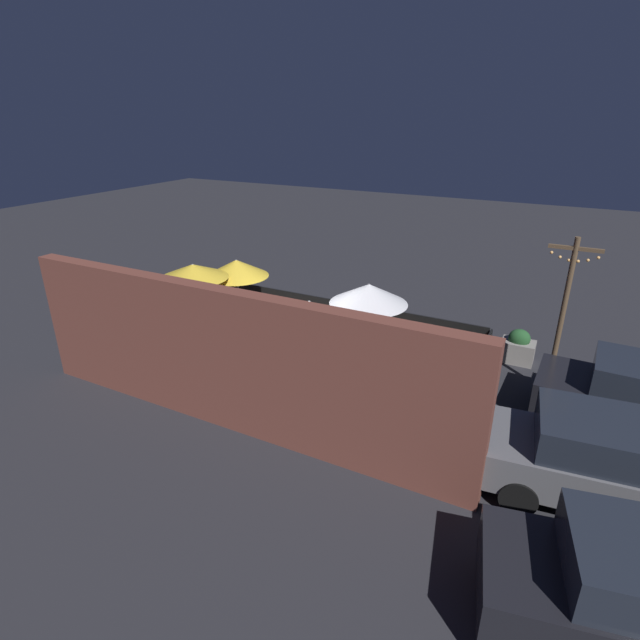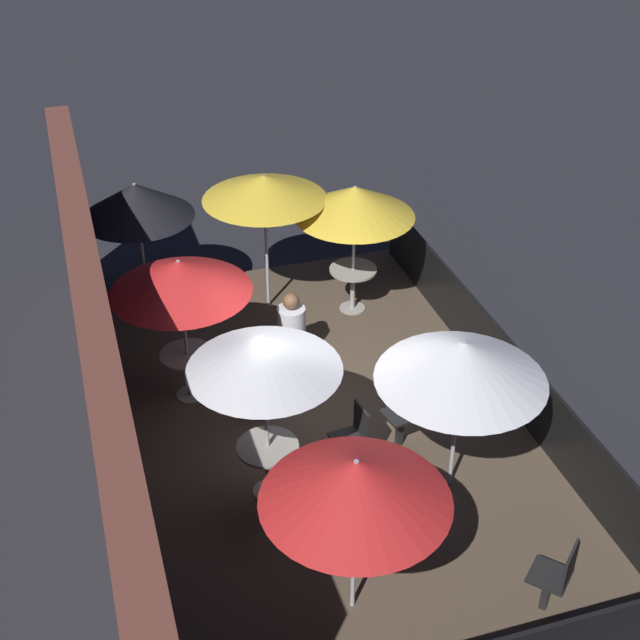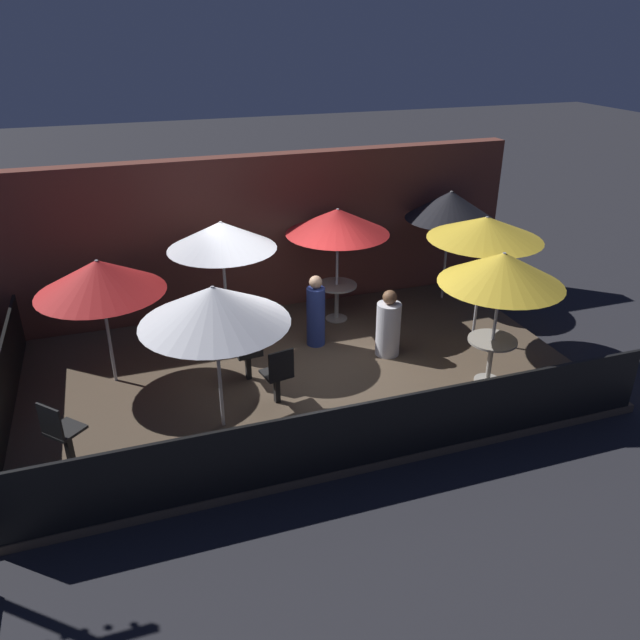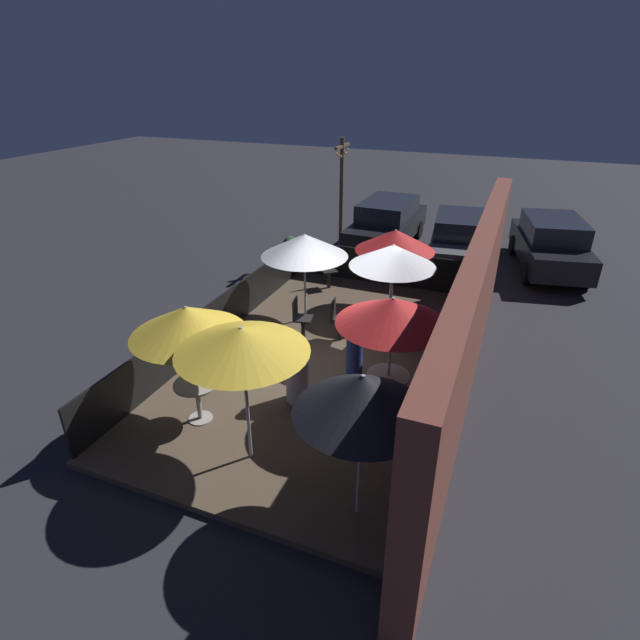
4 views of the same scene
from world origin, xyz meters
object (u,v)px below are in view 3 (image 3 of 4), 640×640
Objects in this scene: patio_umbrella_1 at (221,236)px; patio_umbrella_3 at (99,277)px; patron_0 at (388,327)px; patio_chair_2 at (61,431)px; dining_table_1 at (227,320)px; patio_chair_1 at (249,352)px; patron_1 at (316,313)px; patio_umbrella_4 at (486,228)px; patio_umbrella_6 at (450,205)px; dining_table_0 at (337,292)px; patio_umbrella_0 at (338,221)px; patio_umbrella_5 at (214,305)px; patio_umbrella_2 at (502,269)px; patio_chair_0 at (278,373)px; dining_table_2 at (491,349)px.

patio_umbrella_3 is at bearing -167.72° from patio_umbrella_1.
patio_chair_2 is at bearing 6.77° from patron_0.
patio_chair_1 is (0.11, -1.12, -0.06)m from dining_table_1.
patron_1 is (-1.06, 0.74, 0.08)m from patron_0.
patio_umbrella_4 reaches higher than patron_1.
dining_table_0 is (-2.43, -0.25, -1.40)m from patio_umbrella_6.
patron_1 is at bearing -129.56° from patio_umbrella_0.
dining_table_1 is (-2.21, -0.58, 0.01)m from dining_table_0.
patio_umbrella_2 is at bearing -2.30° from patio_umbrella_5.
patio_umbrella_4 is 1.95m from patio_umbrella_6.
patron_1 is at bearing -160.71° from patio_umbrella_6.
patio_chair_1 is (-4.53, -1.95, -1.45)m from patio_umbrella_6.
patio_umbrella_5 is at bearing -51.44° from patio_umbrella_3.
patio_umbrella_4 is 3.21m from patron_1.
patron_1 is at bearing -10.15° from dining_table_1.
patio_chair_0 is (-1.84, -2.50, -0.04)m from dining_table_0.
patio_umbrella_4 is 3.03× the size of dining_table_2.
patio_umbrella_2 is (3.72, -2.36, -0.17)m from patio_umbrella_1.
patio_umbrella_4 is at bearing -39.40° from dining_table_0.
patio_umbrella_1 is 2.44× the size of patio_chair_0.
patio_umbrella_0 is 2.67m from dining_table_1.
dining_table_1 is 3.56m from patio_chair_2.
patio_umbrella_1 reaches higher than patron_0.
patio_chair_1 is (2.05, -0.70, -1.27)m from patio_umbrella_3.
dining_table_1 is 1.53m from patron_1.
dining_table_1 is at bearing 147.63° from dining_table_2.
patio_chair_0 is at bearing -78.92° from dining_table_1.
patio_umbrella_3 is at bearing 128.56° from patio_umbrella_5.
patio_umbrella_0 is 2.90× the size of dining_table_1.
patio_umbrella_5 is (-4.25, 0.17, -0.04)m from patio_umbrella_2.
patio_umbrella_1 is 1.07× the size of patio_umbrella_2.
patio_umbrella_2 is at bearing -90.00° from dining_table_2.
patio_umbrella_3 is at bearing -166.44° from patio_umbrella_0.
dining_table_2 is (3.72, -2.36, -1.51)m from patio_umbrella_1.
dining_table_2 is at bearing -108.56° from patio_chair_0.
patio_umbrella_1 is 4.72m from patio_umbrella_6.
patio_umbrella_0 is at bearing -56.80° from patio_chair_1.
patio_umbrella_3 is at bearing -15.76° from patron_0.
patio_umbrella_5 is (-2.74, -2.77, -0.07)m from patio_umbrella_0.
patio_umbrella_4 is at bearing 13.21° from patio_umbrella_5.
dining_table_0 is 2.70m from patio_chair_1.
patio_umbrella_4 is 3.03m from dining_table_0.
patio_umbrella_1 reaches higher than patio_umbrella_3.
patio_umbrella_0 is at bearing 14.67° from patio_umbrella_1.
patio_umbrella_3 reaches higher than dining_table_2.
dining_table_2 is 0.64× the size of patron_0.
patio_umbrella_1 is at bearing -84.24° from patron_1.
patio_chair_2 is (-7.26, -3.23, -1.44)m from patio_umbrella_6.
patio_umbrella_0 is 0.97× the size of patio_umbrella_6.
patio_umbrella_5 reaches higher than patio_chair_0.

